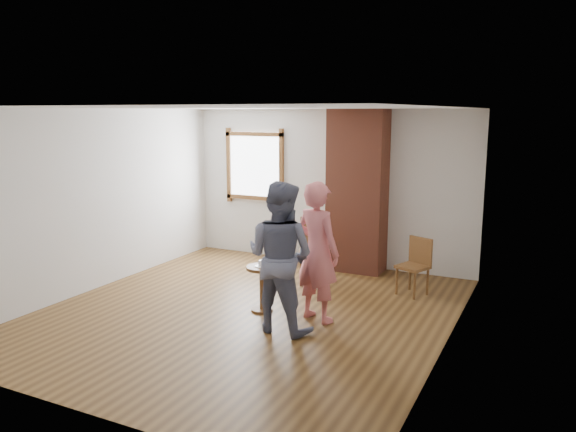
% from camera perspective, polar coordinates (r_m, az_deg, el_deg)
% --- Properties ---
extents(ground, '(5.50, 5.50, 0.00)m').
position_cam_1_polar(ground, '(7.38, -4.18, -9.72)').
color(ground, brown).
rests_on(ground, ground).
extents(room_shell, '(5.04, 5.52, 2.62)m').
position_cam_1_polar(room_shell, '(7.51, -2.41, 4.86)').
color(room_shell, silver).
rests_on(room_shell, ground).
extents(brick_chimney, '(0.90, 0.50, 2.60)m').
position_cam_1_polar(brick_chimney, '(9.04, 7.05, 2.50)').
color(brick_chimney, brown).
rests_on(brick_chimney, ground).
extents(stoneware_crock, '(0.32, 0.32, 0.40)m').
position_cam_1_polar(stoneware_crock, '(9.71, -1.26, -3.48)').
color(stoneware_crock, tan).
rests_on(stoneware_crock, ground).
extents(dark_pot, '(0.20, 0.20, 0.15)m').
position_cam_1_polar(dark_pot, '(9.60, 0.50, -4.42)').
color(dark_pot, black).
rests_on(dark_pot, ground).
extents(dining_chair_left, '(0.58, 0.58, 0.98)m').
position_cam_1_polar(dining_chair_left, '(8.51, 2.74, -3.09)').
color(dining_chair_left, brown).
rests_on(dining_chair_left, ground).
extents(dining_chair_right, '(0.49, 0.49, 0.81)m').
position_cam_1_polar(dining_chair_right, '(8.15, 12.85, -4.65)').
color(dining_chair_right, brown).
rests_on(dining_chair_right, ground).
extents(side_table, '(0.40, 0.40, 0.60)m').
position_cam_1_polar(side_table, '(7.29, -2.68, -6.62)').
color(side_table, brown).
rests_on(side_table, ground).
extents(cake_plate, '(0.18, 0.18, 0.01)m').
position_cam_1_polar(cake_plate, '(7.23, -2.69, -5.10)').
color(cake_plate, white).
rests_on(cake_plate, side_table).
extents(cake_slice, '(0.08, 0.07, 0.06)m').
position_cam_1_polar(cake_slice, '(7.22, -2.62, -4.85)').
color(cake_slice, white).
rests_on(cake_slice, cake_plate).
extents(man, '(0.92, 0.74, 1.78)m').
position_cam_1_polar(man, '(6.55, -0.81, -4.17)').
color(man, '#151B3B').
rests_on(man, ground).
extents(person_pink, '(0.73, 0.60, 1.74)m').
position_cam_1_polar(person_pink, '(6.87, 3.01, -3.65)').
color(person_pink, '#DF6F72').
rests_on(person_pink, ground).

